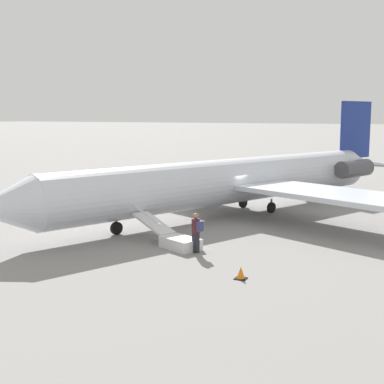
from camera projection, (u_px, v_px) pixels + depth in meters
name	position (u px, v px, depth m)	size (l,w,h in m)	color
ground_plane	(229.00, 215.00, 31.86)	(600.00, 600.00, 0.00)	gray
airplane_main	(241.00, 179.00, 32.18)	(29.24, 22.93, 6.90)	silver
boarding_stairs	(175.00, 239.00, 24.16)	(2.52, 4.09, 1.71)	silver
passenger	(196.00, 230.00, 23.07)	(0.45, 0.57, 1.74)	#23232D
traffic_cone_near_stairs	(241.00, 273.00, 19.50)	(0.42, 0.42, 0.46)	black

